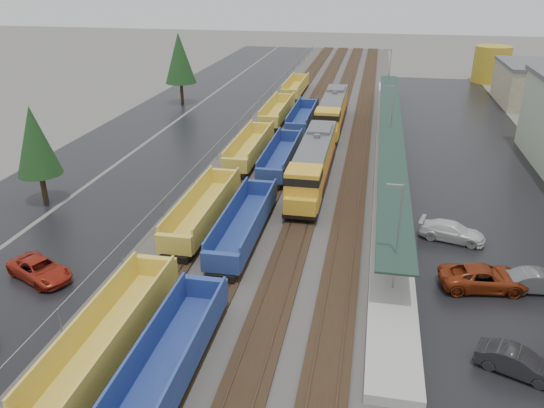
{
  "coord_description": "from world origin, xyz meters",
  "views": [
    {
      "loc": [
        7.39,
        -10.46,
        19.78
      ],
      "look_at": [
        -0.27,
        28.91,
        2.0
      ],
      "focal_mm": 35.0,
      "sensor_mm": 36.0,
      "label": 1
    }
  ],
  "objects_px": {
    "well_string_yellow": "(231,175)",
    "parked_car_west_c": "(40,270)",
    "well_string_blue": "(244,225)",
    "parked_car_east_e": "(540,282)",
    "locomotive_trail": "(332,112)",
    "parked_car_east_a": "(518,363)",
    "parked_car_east_c": "(452,232)",
    "parked_car_east_b": "(483,278)",
    "storage_tank": "(491,64)",
    "locomotive_lead": "(313,164)"
  },
  "relations": [
    {
      "from": "parked_car_east_c",
      "to": "well_string_blue",
      "type": "bearing_deg",
      "value": 114.11
    },
    {
      "from": "locomotive_lead",
      "to": "storage_tank",
      "type": "xyz_separation_m",
      "value": [
        26.65,
        59.73,
        0.97
      ]
    },
    {
      "from": "parked_car_east_c",
      "to": "parked_car_east_b",
      "type": "bearing_deg",
      "value": -155.39
    },
    {
      "from": "locomotive_lead",
      "to": "parked_car_east_b",
      "type": "xyz_separation_m",
      "value": [
        13.53,
        -16.06,
        -1.58
      ]
    },
    {
      "from": "parked_car_east_a",
      "to": "parked_car_east_e",
      "type": "xyz_separation_m",
      "value": [
        3.21,
        8.69,
        0.04
      ]
    },
    {
      "from": "storage_tank",
      "to": "parked_car_east_a",
      "type": "distance_m",
      "value": 85.14
    },
    {
      "from": "parked_car_west_c",
      "to": "parked_car_east_a",
      "type": "xyz_separation_m",
      "value": [
        30.46,
        -3.74,
        -0.02
      ]
    },
    {
      "from": "parked_car_west_c",
      "to": "parked_car_east_c",
      "type": "distance_m",
      "value": 30.98
    },
    {
      "from": "parked_car_east_b",
      "to": "parked_car_east_e",
      "type": "height_order",
      "value": "parked_car_east_b"
    },
    {
      "from": "storage_tank",
      "to": "parked_car_east_a",
      "type": "relative_size",
      "value": 1.57
    },
    {
      "from": "parked_car_east_b",
      "to": "parked_car_east_c",
      "type": "height_order",
      "value": "parked_car_east_b"
    },
    {
      "from": "parked_car_east_a",
      "to": "parked_car_east_b",
      "type": "height_order",
      "value": "parked_car_east_b"
    },
    {
      "from": "storage_tank",
      "to": "locomotive_lead",
      "type": "bearing_deg",
      "value": -114.05
    },
    {
      "from": "parked_car_east_a",
      "to": "parked_car_east_c",
      "type": "relative_size",
      "value": 0.84
    },
    {
      "from": "locomotive_lead",
      "to": "parked_car_east_b",
      "type": "bearing_deg",
      "value": -49.89
    },
    {
      "from": "locomotive_trail",
      "to": "parked_car_east_a",
      "type": "height_order",
      "value": "locomotive_trail"
    },
    {
      "from": "locomotive_trail",
      "to": "parked_car_east_a",
      "type": "xyz_separation_m",
      "value": [
        13.94,
        -45.41,
        -1.68
      ]
    },
    {
      "from": "parked_car_east_a",
      "to": "parked_car_east_c",
      "type": "bearing_deg",
      "value": 28.85
    },
    {
      "from": "parked_car_east_b",
      "to": "storage_tank",
      "type": "bearing_deg",
      "value": -18.46
    },
    {
      "from": "locomotive_trail",
      "to": "parked_car_east_a",
      "type": "bearing_deg",
      "value": -72.93
    },
    {
      "from": "well_string_yellow",
      "to": "storage_tank",
      "type": "distance_m",
      "value": 70.34
    },
    {
      "from": "well_string_yellow",
      "to": "locomotive_trail",
      "type": "bearing_deg",
      "value": 70.38
    },
    {
      "from": "well_string_yellow",
      "to": "parked_car_east_c",
      "type": "relative_size",
      "value": 19.66
    },
    {
      "from": "parked_car_west_c",
      "to": "parked_car_east_a",
      "type": "relative_size",
      "value": 1.21
    },
    {
      "from": "parked_car_west_c",
      "to": "parked_car_east_b",
      "type": "height_order",
      "value": "parked_car_east_b"
    },
    {
      "from": "parked_car_east_a",
      "to": "parked_car_east_b",
      "type": "relative_size",
      "value": 0.74
    },
    {
      "from": "parked_car_east_c",
      "to": "parked_car_east_e",
      "type": "relative_size",
      "value": 1.14
    },
    {
      "from": "locomotive_trail",
      "to": "parked_car_east_b",
      "type": "height_order",
      "value": "locomotive_trail"
    },
    {
      "from": "well_string_blue",
      "to": "parked_car_east_e",
      "type": "xyz_separation_m",
      "value": [
        21.16,
        -3.69,
        -0.47
      ]
    },
    {
      "from": "parked_car_west_c",
      "to": "parked_car_east_a",
      "type": "bearing_deg",
      "value": -72.24
    },
    {
      "from": "locomotive_lead",
      "to": "parked_car_west_c",
      "type": "relative_size",
      "value": 3.81
    },
    {
      "from": "well_string_blue",
      "to": "parked_car_east_e",
      "type": "bearing_deg",
      "value": -9.89
    },
    {
      "from": "parked_car_east_a",
      "to": "parked_car_east_c",
      "type": "distance_m",
      "value": 15.32
    },
    {
      "from": "well_string_blue",
      "to": "parked_car_east_b",
      "type": "relative_size",
      "value": 14.04
    },
    {
      "from": "well_string_yellow",
      "to": "parked_car_west_c",
      "type": "distance_m",
      "value": 21.04
    },
    {
      "from": "well_string_blue",
      "to": "storage_tank",
      "type": "height_order",
      "value": "storage_tank"
    },
    {
      "from": "well_string_blue",
      "to": "parked_car_west_c",
      "type": "relative_size",
      "value": 15.73
    },
    {
      "from": "well_string_blue",
      "to": "parked_car_east_a",
      "type": "xyz_separation_m",
      "value": [
        17.94,
        -12.37,
        -0.5
      ]
    },
    {
      "from": "parked_car_east_b",
      "to": "locomotive_lead",
      "type": "bearing_deg",
      "value": 31.48
    },
    {
      "from": "parked_car_west_c",
      "to": "locomotive_lead",
      "type": "bearing_deg",
      "value": -13.86
    },
    {
      "from": "locomotive_lead",
      "to": "parked_car_east_c",
      "type": "relative_size",
      "value": 3.86
    },
    {
      "from": "parked_car_east_c",
      "to": "parked_car_east_a",
      "type": "bearing_deg",
      "value": -159.53
    },
    {
      "from": "parked_car_west_c",
      "to": "parked_car_east_c",
      "type": "height_order",
      "value": "parked_car_east_c"
    },
    {
      "from": "locomotive_trail",
      "to": "well_string_blue",
      "type": "bearing_deg",
      "value": -96.9
    },
    {
      "from": "storage_tank",
      "to": "parked_car_east_c",
      "type": "distance_m",
      "value": 70.45
    },
    {
      "from": "storage_tank",
      "to": "parked_car_east_b",
      "type": "distance_m",
      "value": 76.96
    },
    {
      "from": "parked_car_east_c",
      "to": "parked_car_west_c",
      "type": "bearing_deg",
      "value": 125.91
    },
    {
      "from": "storage_tank",
      "to": "parked_car_east_c",
      "type": "relative_size",
      "value": 1.31
    },
    {
      "from": "locomotive_trail",
      "to": "parked_car_west_c",
      "type": "height_order",
      "value": "locomotive_trail"
    },
    {
      "from": "storage_tank",
      "to": "parked_car_east_c",
      "type": "height_order",
      "value": "storage_tank"
    }
  ]
}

